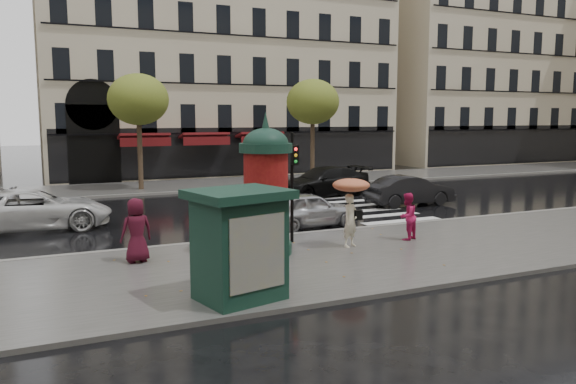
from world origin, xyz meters
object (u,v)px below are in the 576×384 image
car_white (34,210)px  car_silver (307,210)px  woman_umbrella (351,200)px  newsstand (239,243)px  car_darkgrey (410,191)px  car_black (323,182)px  woman_red (407,216)px  morris_column (266,186)px  man_burgundy (136,230)px  traffic_light (293,176)px

car_white → car_silver: bearing=-111.1°
woman_umbrella → newsstand: size_ratio=0.91×
woman_umbrella → car_darkgrey: 10.06m
car_black → newsstand: bearing=-41.8°
woman_red → car_darkgrey: (5.09, 6.70, -0.19)m
woman_red → car_white: 13.64m
woman_umbrella → car_black: (5.05, 11.40, -0.81)m
woman_red → car_silver: 4.24m
car_black → morris_column: bearing=-43.0°
man_burgundy → car_silver: 7.57m
woman_umbrella → traffic_light: traffic_light is taller
car_silver → car_white: size_ratio=0.73×
woman_umbrella → car_silver: woman_umbrella is taller
newsstand → car_black: size_ratio=0.46×
man_burgundy → car_black: 15.62m
traffic_light → car_black: (6.45, 10.09, -1.51)m
woman_umbrella → traffic_light: size_ratio=0.63×
car_black → woman_umbrella: bearing=-31.8°
newsstand → car_silver: (5.34, 7.37, -0.70)m
woman_umbrella → car_white: size_ratio=0.40×
woman_umbrella → car_black: size_ratio=0.42×
man_burgundy → morris_column: size_ratio=0.43×
woman_umbrella → man_burgundy: size_ratio=1.23×
woman_umbrella → car_silver: (0.44, 3.95, -0.91)m
woman_umbrella → man_burgundy: 6.53m
newsstand → woman_red: bearing=26.4°
car_silver → car_darkgrey: 7.47m
newsstand → car_white: (-4.18, 11.14, -0.62)m
car_white → car_black: bearing=-74.9°
car_darkgrey → car_black: size_ratio=0.81×
morris_column → traffic_light: (1.36, 1.02, 0.14)m
newsstand → morris_column: bearing=59.9°
woman_umbrella → car_darkgrey: size_ratio=0.52×
car_black → car_white: bearing=-83.3°
man_burgundy → car_white: man_burgundy is taller
woman_red → traffic_light: size_ratio=0.44×
woman_red → car_black: woman_red is taller
woman_umbrella → traffic_light: 2.04m
woman_red → car_black: (2.80, 11.28, -0.13)m
traffic_light → car_silver: bearing=55.2°
woman_umbrella → car_black: woman_umbrella is taller
newsstand → car_black: bearing=56.1°
newsstand → car_darkgrey: (12.23, 10.25, -0.68)m
woman_umbrella → man_burgundy: (-6.45, 0.85, -0.57)m
traffic_light → car_silver: traffic_light is taller
woman_red → car_darkgrey: woman_red is taller
car_darkgrey → car_black: 5.11m
woman_red → car_white: woman_red is taller
woman_umbrella → traffic_light: bearing=136.7°
woman_red → car_white: bearing=-58.2°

